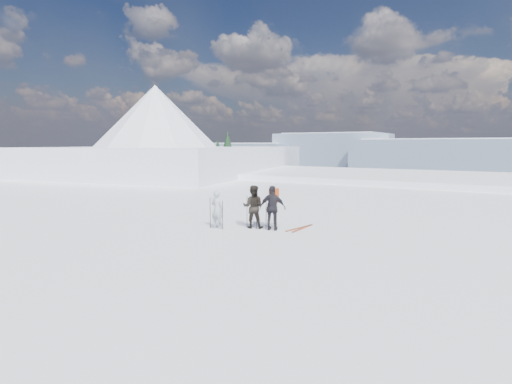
# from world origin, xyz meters

# --- Properties ---
(lake_basin) EXTENTS (820.00, 820.00, 71.62)m
(lake_basin) POSITION_xyz_m (0.00, 30.00, -6.50)
(lake_basin) COLOR white
(lake_basin) RESTS_ON ground
(near_ridge) EXTENTS (31.37, 35.68, 25.62)m
(near_ridge) POSITION_xyz_m (-26.68, 29.33, -3.50)
(near_ridge) COLOR white
(near_ridge) RESTS_ON ground
(skier_grey) EXTENTS (0.58, 0.40, 1.53)m
(skier_grey) POSITION_xyz_m (-3.56, 2.97, 0.77)
(skier_grey) COLOR #9DA5AC
(skier_grey) RESTS_ON ground
(skier_dark) EXTENTS (1.02, 0.92, 1.72)m
(skier_dark) POSITION_xyz_m (-2.37, 3.76, 0.86)
(skier_dark) COLOR black
(skier_dark) RESTS_ON ground
(skier_pack) EXTENTS (1.10, 0.70, 1.75)m
(skier_pack) POSITION_xyz_m (-1.51, 3.79, 0.87)
(skier_pack) COLOR black
(skier_pack) RESTS_ON ground
(backpack) EXTENTS (0.42, 0.31, 0.55)m
(backpack) POSITION_xyz_m (-1.58, 4.03, 2.03)
(backpack) COLOR #E04B15
(backpack) RESTS_ON skier_pack
(ski_poles) EXTENTS (2.58, 0.87, 1.29)m
(ski_poles) POSITION_xyz_m (-2.47, 3.43, 0.61)
(ski_poles) COLOR black
(ski_poles) RESTS_ON ground
(skis_loose) EXTENTS (0.47, 1.70, 0.03)m
(skis_loose) POSITION_xyz_m (-0.66, 4.63, 0.01)
(skis_loose) COLOR black
(skis_loose) RESTS_ON ground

